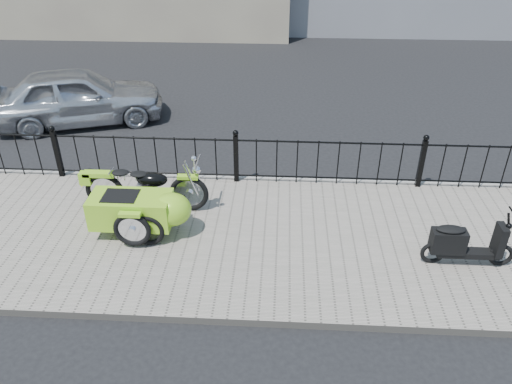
# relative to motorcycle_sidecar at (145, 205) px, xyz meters

# --- Properties ---
(ground) EXTENTS (120.00, 120.00, 0.00)m
(ground) POSITION_rel_motorcycle_sidecar_xyz_m (1.35, 0.41, -0.59)
(ground) COLOR black
(ground) RESTS_ON ground
(sidewalk) EXTENTS (30.00, 3.80, 0.12)m
(sidewalk) POSITION_rel_motorcycle_sidecar_xyz_m (1.35, -0.09, -0.53)
(sidewalk) COLOR gray
(sidewalk) RESTS_ON ground
(curb) EXTENTS (30.00, 0.10, 0.12)m
(curb) POSITION_rel_motorcycle_sidecar_xyz_m (1.35, 1.85, -0.53)
(curb) COLOR gray
(curb) RESTS_ON ground
(iron_fence) EXTENTS (14.11, 0.11, 1.08)m
(iron_fence) POSITION_rel_motorcycle_sidecar_xyz_m (1.35, 1.71, -0.01)
(iron_fence) COLOR black
(iron_fence) RESTS_ON sidewalk
(motorcycle_sidecar) EXTENTS (2.28, 1.48, 0.98)m
(motorcycle_sidecar) POSITION_rel_motorcycle_sidecar_xyz_m (0.00, 0.00, 0.00)
(motorcycle_sidecar) COLOR black
(motorcycle_sidecar) RESTS_ON sidewalk
(scooter) EXTENTS (1.39, 0.40, 0.94)m
(scooter) POSITION_rel_motorcycle_sidecar_xyz_m (4.96, -0.63, -0.11)
(scooter) COLOR black
(scooter) RESTS_ON sidewalk
(spare_tire) EXTENTS (0.56, 0.08, 0.56)m
(spare_tire) POSITION_rel_motorcycle_sidecar_xyz_m (0.13, -0.44, -0.20)
(spare_tire) COLOR black
(spare_tire) RESTS_ON sidewalk
(sedan_car) EXTENTS (4.36, 2.83, 1.38)m
(sedan_car) POSITION_rel_motorcycle_sidecar_xyz_m (-2.82, 4.63, 0.10)
(sedan_car) COLOR #B7B9BE
(sedan_car) RESTS_ON ground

